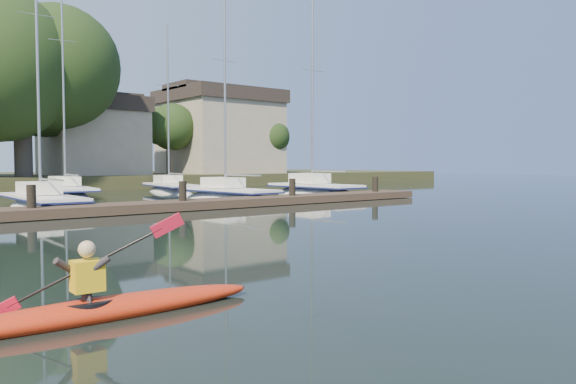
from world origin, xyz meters
TOP-DOWN VIEW (x-y plane):
  - ground at (0.00, 0.00)m, footprint 160.00×160.00m
  - kayak at (-5.91, -0.11)m, footprint 4.42×0.99m
  - dock at (0.00, 14.00)m, footprint 34.00×2.00m
  - sailboat_2 at (-1.50, 18.11)m, footprint 2.12×8.60m
  - sailboat_3 at (7.89, 18.03)m, footprint 2.61×8.06m
  - sailboat_4 at (14.25, 18.22)m, footprint 2.43×7.80m
  - sailboat_6 at (2.14, 26.39)m, footprint 3.27×9.94m
  - sailboat_7 at (8.89, 26.55)m, footprint 3.17×7.85m

SIDE VIEW (x-z plane):
  - sailboat_4 at x=14.25m, z-range -6.82..6.39m
  - sailboat_3 at x=7.89m, z-range -6.59..6.21m
  - sailboat_7 at x=8.89m, z-range -6.33..5.97m
  - sailboat_6 at x=2.14m, z-range -7.94..7.58m
  - sailboat_2 at x=-1.50m, z-range -7.28..6.92m
  - ground at x=0.00m, z-range 0.00..0.00m
  - kayak at x=-5.91m, z-range -0.53..0.88m
  - dock at x=0.00m, z-range -0.70..1.10m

